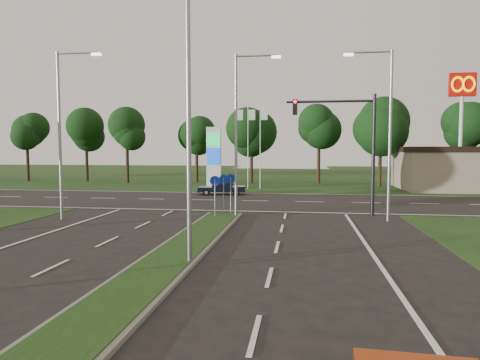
# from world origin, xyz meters

# --- Properties ---
(ground) EXTENTS (160.00, 160.00, 0.00)m
(ground) POSITION_xyz_m (0.00, 0.00, 0.00)
(ground) COLOR black
(ground) RESTS_ON ground
(verge_far) EXTENTS (160.00, 50.00, 0.02)m
(verge_far) POSITION_xyz_m (0.00, 55.00, 0.00)
(verge_far) COLOR #193110
(verge_far) RESTS_ON ground
(cross_road) EXTENTS (160.00, 12.00, 0.02)m
(cross_road) POSITION_xyz_m (0.00, 24.00, 0.00)
(cross_road) COLOR black
(cross_road) RESTS_ON ground
(median_kerb) EXTENTS (2.00, 26.00, 0.12)m
(median_kerb) POSITION_xyz_m (0.00, 4.00, 0.06)
(median_kerb) COLOR slate
(median_kerb) RESTS_ON ground
(streetlight_median_near) EXTENTS (2.53, 0.22, 9.00)m
(streetlight_median_near) POSITION_xyz_m (1.00, 6.00, 5.08)
(streetlight_median_near) COLOR gray
(streetlight_median_near) RESTS_ON ground
(streetlight_median_far) EXTENTS (2.53, 0.22, 9.00)m
(streetlight_median_far) POSITION_xyz_m (1.00, 16.00, 5.08)
(streetlight_median_far) COLOR gray
(streetlight_median_far) RESTS_ON ground
(streetlight_left_far) EXTENTS (2.53, 0.22, 9.00)m
(streetlight_left_far) POSITION_xyz_m (-8.30, 14.00, 5.08)
(streetlight_left_far) COLOR gray
(streetlight_left_far) RESTS_ON ground
(streetlight_right_far) EXTENTS (2.53, 0.22, 9.00)m
(streetlight_right_far) POSITION_xyz_m (8.80, 16.00, 5.08)
(streetlight_right_far) COLOR gray
(streetlight_right_far) RESTS_ON ground
(traffic_signal) EXTENTS (5.10, 0.42, 7.00)m
(traffic_signal) POSITION_xyz_m (7.19, 18.00, 4.65)
(traffic_signal) COLOR black
(traffic_signal) RESTS_ON ground
(median_signs) EXTENTS (1.16, 1.76, 2.38)m
(median_signs) POSITION_xyz_m (0.00, 16.40, 1.71)
(median_signs) COLOR gray
(median_signs) RESTS_ON ground
(gas_pylon) EXTENTS (5.80, 1.26, 8.00)m
(gas_pylon) POSITION_xyz_m (-3.79, 33.05, 3.20)
(gas_pylon) COLOR silver
(gas_pylon) RESTS_ON ground
(mcdonalds_sign) EXTENTS (2.20, 0.47, 10.40)m
(mcdonalds_sign) POSITION_xyz_m (18.00, 31.97, 7.99)
(mcdonalds_sign) COLOR silver
(mcdonalds_sign) RESTS_ON ground
(treeline_far) EXTENTS (6.00, 6.00, 9.90)m
(treeline_far) POSITION_xyz_m (0.10, 39.93, 6.83)
(treeline_far) COLOR black
(treeline_far) RESTS_ON ground
(navy_sedan) EXTENTS (4.11, 2.17, 1.08)m
(navy_sedan) POSITION_xyz_m (-2.27, 28.00, 0.58)
(navy_sedan) COLOR black
(navy_sedan) RESTS_ON ground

